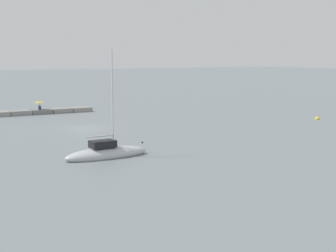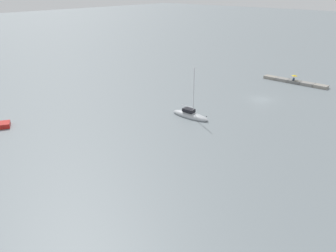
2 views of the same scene
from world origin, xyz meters
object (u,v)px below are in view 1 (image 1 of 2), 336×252
umbrella_open_yellow (39,102)px  sailboat_grey_near (107,153)px  mooring_buoy_near (317,119)px  person_seated_blue_left (40,108)px

umbrella_open_yellow → sailboat_grey_near: size_ratio=0.14×
umbrella_open_yellow → sailboat_grey_near: 33.68m
umbrella_open_yellow → mooring_buoy_near: umbrella_open_yellow is taller
person_seated_blue_left → umbrella_open_yellow: size_ratio=0.55×
person_seated_blue_left → mooring_buoy_near: (-29.31, 24.49, -0.81)m
sailboat_grey_near → umbrella_open_yellow: bearing=170.7°
person_seated_blue_left → sailboat_grey_near: (4.38, 33.13, -0.56)m
sailboat_grey_near → mooring_buoy_near: (-33.70, -8.64, -0.25)m
sailboat_grey_near → person_seated_blue_left: bearing=170.7°
sailboat_grey_near → mooring_buoy_near: 34.79m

